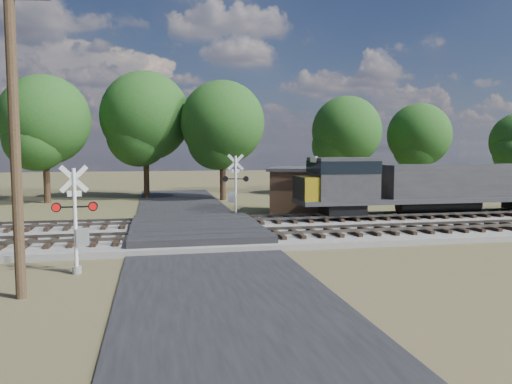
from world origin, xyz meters
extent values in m
plane|color=#464927|center=(0.00, 0.00, 0.00)|extent=(160.00, 160.00, 0.00)
cube|color=gray|center=(10.00, 0.50, 0.15)|extent=(140.00, 10.00, 0.30)
cube|color=black|center=(0.00, 0.00, 0.04)|extent=(7.00, 60.00, 0.08)
cube|color=#262628|center=(0.00, 0.50, 0.32)|extent=(7.00, 9.00, 0.62)
cube|color=black|center=(2.00, -2.00, 0.39)|extent=(44.00, 2.60, 0.18)
cube|color=#544F48|center=(10.00, -2.72, 0.55)|extent=(140.00, 0.08, 0.15)
cube|color=#544F48|center=(10.00, -1.28, 0.55)|extent=(140.00, 0.08, 0.15)
cube|color=black|center=(2.00, 3.00, 0.39)|extent=(44.00, 2.60, 0.18)
cube|color=#544F48|center=(10.00, 2.28, 0.55)|extent=(140.00, 0.08, 0.15)
cube|color=#544F48|center=(10.00, 3.72, 0.55)|extent=(140.00, 0.08, 0.15)
cylinder|color=silver|center=(-5.17, -6.91, 2.02)|extent=(0.14, 0.14, 4.04)
cylinder|color=gray|center=(-5.17, -6.91, 0.15)|extent=(0.36, 0.36, 0.30)
cube|color=silver|center=(-5.17, -6.91, 3.64)|extent=(1.06, 0.11, 1.06)
cube|color=silver|center=(-5.17, -6.91, 3.64)|extent=(1.06, 0.11, 1.06)
cube|color=silver|center=(-5.17, -6.91, 3.08)|extent=(0.51, 0.06, 0.22)
cube|color=black|center=(-5.17, -6.91, 2.58)|extent=(1.62, 0.16, 0.06)
cylinder|color=red|center=(-5.83, -6.95, 2.58)|extent=(0.37, 0.12, 0.36)
cylinder|color=red|center=(-4.52, -6.87, 2.58)|extent=(0.37, 0.12, 0.36)
cube|color=gray|center=(-4.92, -6.89, 1.41)|extent=(0.47, 0.33, 0.66)
cylinder|color=silver|center=(3.19, 6.57, 2.14)|extent=(0.15, 0.15, 4.27)
cylinder|color=gray|center=(3.19, 6.57, 0.16)|extent=(0.38, 0.38, 0.32)
cube|color=silver|center=(3.19, 6.57, 3.85)|extent=(1.11, 0.24, 1.12)
cube|color=silver|center=(3.19, 6.57, 3.85)|extent=(1.11, 0.24, 1.12)
cube|color=silver|center=(3.19, 6.57, 3.26)|extent=(0.53, 0.13, 0.24)
cube|color=black|center=(3.19, 6.57, 2.72)|extent=(1.69, 0.37, 0.06)
cylinder|color=red|center=(3.87, 6.45, 2.72)|extent=(0.40, 0.17, 0.38)
cylinder|color=red|center=(2.50, 6.69, 2.72)|extent=(0.40, 0.17, 0.38)
cube|color=gray|center=(2.92, 6.62, 1.50)|extent=(0.53, 0.40, 0.69)
cylinder|color=#332517|center=(-6.45, -9.82, 5.02)|extent=(0.33, 0.33, 10.04)
cube|color=#4F3822|center=(8.60, 8.11, 1.58)|extent=(5.95, 5.95, 3.17)
cube|color=#2F2F31|center=(8.60, 8.11, 3.28)|extent=(6.54, 6.54, 0.23)
cylinder|color=black|center=(-11.42, 19.66, 2.78)|extent=(0.56, 0.56, 5.56)
sphere|color=#1D3D13|center=(-11.42, 19.66, 7.23)|extent=(7.78, 7.78, 7.78)
cylinder|color=black|center=(-2.92, 21.84, 3.00)|extent=(0.56, 0.56, 6.00)
sphere|color=#1D3D13|center=(-2.92, 21.84, 7.80)|extent=(8.40, 8.40, 8.40)
cylinder|color=black|center=(4.02, 19.12, 2.75)|extent=(0.56, 0.56, 5.49)
sphere|color=#1D3D13|center=(4.02, 19.12, 7.14)|extent=(7.69, 7.69, 7.69)
cylinder|color=black|center=(17.06, 21.49, 2.52)|extent=(0.56, 0.56, 5.04)
sphere|color=#1D3D13|center=(17.06, 21.49, 6.56)|extent=(7.06, 7.06, 7.06)
cylinder|color=black|center=(25.43, 22.02, 2.39)|extent=(0.56, 0.56, 4.78)
sphere|color=#1D3D13|center=(25.43, 22.02, 6.21)|extent=(6.69, 6.69, 6.69)
camera|label=1|loc=(-2.21, -26.62, 4.79)|focal=35.00mm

